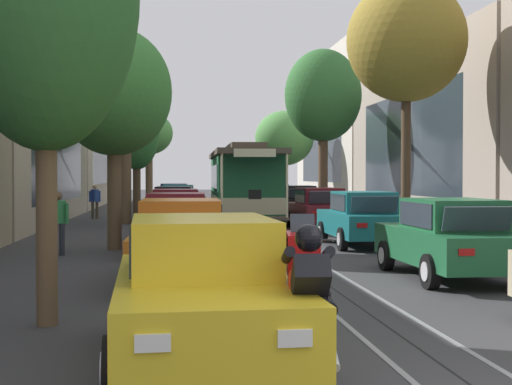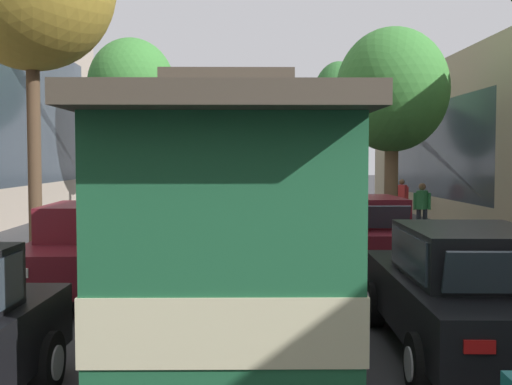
{
  "view_description": "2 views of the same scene",
  "coord_description": "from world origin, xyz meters",
  "px_view_note": "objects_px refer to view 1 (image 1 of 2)",
  "views": [
    {
      "loc": [
        -2.87,
        -5.5,
        2.04
      ],
      "look_at": [
        0.6,
        25.12,
        1.33
      ],
      "focal_mm": 51.53,
      "sensor_mm": 36.0,
      "label": 1
    },
    {
      "loc": [
        -0.05,
        33.15,
        2.41
      ],
      "look_at": [
        -0.67,
        12.49,
        1.29
      ],
      "focal_mm": 44.71,
      "sensor_mm": 36.0,
      "label": 2
    }
  ],
  "objects_px": {
    "parked_car_green_second_right": "(450,238)",
    "fire_hydrant": "(508,251)",
    "street_tree_kerb_right_second": "(406,42)",
    "street_tree_kerb_left_mid": "(125,105)",
    "parked_car_orange_second_left": "(181,241)",
    "pedestrian_on_right_pavement": "(58,219)",
    "parked_car_teal_mid_right": "(362,219)",
    "parked_car_green_sixth_right": "(273,198)",
    "street_tree_kerb_left_fourth": "(137,132)",
    "parked_car_navy_far_left": "(174,197)",
    "street_tree_kerb_left_second": "(114,93)",
    "street_tree_kerb_right_mid": "(323,97)",
    "parked_car_black_fifth_left": "(174,205)",
    "pedestrian_on_left_pavement": "(95,200)",
    "motorcycle_with_rider": "(308,302)",
    "parked_car_maroon_mid_left": "(176,223)",
    "street_tree_kerb_left_far": "(149,134)",
    "parked_car_maroon_fourth_left": "(176,212)",
    "parked_car_yellow_near_left": "(202,291)",
    "cable_car_trolley": "(244,185)",
    "street_tree_kerb_right_fourth": "(284,139)",
    "parked_car_teal_sixth_left": "(178,201)",
    "parked_car_black_fifth_right": "(297,203)",
    "parked_car_maroon_fourth_right": "(319,209)"
  },
  "relations": [
    {
      "from": "parked_car_green_second_right",
      "to": "fire_hydrant",
      "type": "distance_m",
      "value": 2.03
    },
    {
      "from": "parked_car_green_second_right",
      "to": "street_tree_kerb_right_second",
      "type": "height_order",
      "value": "street_tree_kerb_right_second"
    },
    {
      "from": "street_tree_kerb_left_mid",
      "to": "street_tree_kerb_right_second",
      "type": "distance_m",
      "value": 12.6
    },
    {
      "from": "parked_car_orange_second_left",
      "to": "pedestrian_on_right_pavement",
      "type": "height_order",
      "value": "pedestrian_on_right_pavement"
    },
    {
      "from": "parked_car_orange_second_left",
      "to": "parked_car_teal_mid_right",
      "type": "relative_size",
      "value": 1.01
    },
    {
      "from": "parked_car_green_sixth_right",
      "to": "street_tree_kerb_left_fourth",
      "type": "distance_m",
      "value": 8.29
    },
    {
      "from": "parked_car_navy_far_left",
      "to": "street_tree_kerb_left_second",
      "type": "height_order",
      "value": "street_tree_kerb_left_second"
    },
    {
      "from": "parked_car_teal_mid_right",
      "to": "street_tree_kerb_right_mid",
      "type": "bearing_deg",
      "value": 82.69
    },
    {
      "from": "parked_car_black_fifth_left",
      "to": "pedestrian_on_left_pavement",
      "type": "height_order",
      "value": "pedestrian_on_left_pavement"
    },
    {
      "from": "motorcycle_with_rider",
      "to": "street_tree_kerb_right_second",
      "type": "bearing_deg",
      "value": 69.15
    },
    {
      "from": "parked_car_maroon_mid_left",
      "to": "parked_car_black_fifth_left",
      "type": "distance_m",
      "value": 11.7
    },
    {
      "from": "street_tree_kerb_left_second",
      "to": "parked_car_maroon_mid_left",
      "type": "bearing_deg",
      "value": -33.44
    },
    {
      "from": "parked_car_navy_far_left",
      "to": "parked_car_green_sixth_right",
      "type": "height_order",
      "value": "same"
    },
    {
      "from": "street_tree_kerb_left_far",
      "to": "street_tree_kerb_right_second",
      "type": "height_order",
      "value": "street_tree_kerb_right_second"
    },
    {
      "from": "pedestrian_on_right_pavement",
      "to": "fire_hydrant",
      "type": "bearing_deg",
      "value": -22.23
    },
    {
      "from": "parked_car_maroon_fourth_left",
      "to": "street_tree_kerb_left_far",
      "type": "height_order",
      "value": "street_tree_kerb_left_far"
    },
    {
      "from": "parked_car_green_sixth_right",
      "to": "fire_hydrant",
      "type": "distance_m",
      "value": 24.82
    },
    {
      "from": "parked_car_black_fifth_left",
      "to": "parked_car_green_second_right",
      "type": "relative_size",
      "value": 1.01
    },
    {
      "from": "parked_car_yellow_near_left",
      "to": "cable_car_trolley",
      "type": "relative_size",
      "value": 0.48
    },
    {
      "from": "parked_car_orange_second_left",
      "to": "parked_car_maroon_fourth_left",
      "type": "relative_size",
      "value": 1.0
    },
    {
      "from": "street_tree_kerb_right_fourth",
      "to": "pedestrian_on_right_pavement",
      "type": "bearing_deg",
      "value": -109.61
    },
    {
      "from": "parked_car_orange_second_left",
      "to": "pedestrian_on_left_pavement",
      "type": "relative_size",
      "value": 2.71
    },
    {
      "from": "parked_car_black_fifth_left",
      "to": "motorcycle_with_rider",
      "type": "relative_size",
      "value": 2.35
    },
    {
      "from": "street_tree_kerb_left_far",
      "to": "parked_car_green_sixth_right",
      "type": "bearing_deg",
      "value": -57.54
    },
    {
      "from": "pedestrian_on_right_pavement",
      "to": "parked_car_teal_sixth_left",
      "type": "bearing_deg",
      "value": 79.76
    },
    {
      "from": "parked_car_teal_sixth_left",
      "to": "street_tree_kerb_left_fourth",
      "type": "distance_m",
      "value": 5.69
    },
    {
      "from": "street_tree_kerb_left_second",
      "to": "street_tree_kerb_right_mid",
      "type": "height_order",
      "value": "street_tree_kerb_right_mid"
    },
    {
      "from": "street_tree_kerb_left_second",
      "to": "parked_car_green_sixth_right",
      "type": "bearing_deg",
      "value": 69.86
    },
    {
      "from": "cable_car_trolley",
      "to": "parked_car_yellow_near_left",
      "type": "bearing_deg",
      "value": -96.71
    },
    {
      "from": "parked_car_black_fifth_right",
      "to": "street_tree_kerb_right_mid",
      "type": "distance_m",
      "value": 5.73
    },
    {
      "from": "parked_car_yellow_near_left",
      "to": "parked_car_teal_mid_right",
      "type": "distance_m",
      "value": 13.81
    },
    {
      "from": "parked_car_navy_far_left",
      "to": "street_tree_kerb_left_second",
      "type": "distance_m",
      "value": 22.45
    },
    {
      "from": "street_tree_kerb_left_mid",
      "to": "motorcycle_with_rider",
      "type": "xyz_separation_m",
      "value": [
        3.22,
        -24.79,
        -4.16
      ]
    },
    {
      "from": "street_tree_kerb_right_fourth",
      "to": "parked_car_maroon_fourth_left",
      "type": "bearing_deg",
      "value": -107.59
    },
    {
      "from": "parked_car_green_second_right",
      "to": "pedestrian_on_right_pavement",
      "type": "height_order",
      "value": "pedestrian_on_right_pavement"
    },
    {
      "from": "parked_car_maroon_fourth_right",
      "to": "pedestrian_on_right_pavement",
      "type": "distance_m",
      "value": 11.67
    },
    {
      "from": "parked_car_maroon_mid_left",
      "to": "parked_car_navy_far_left",
      "type": "height_order",
      "value": "same"
    },
    {
      "from": "motorcycle_with_rider",
      "to": "pedestrian_on_right_pavement",
      "type": "bearing_deg",
      "value": 108.43
    },
    {
      "from": "parked_car_green_sixth_right",
      "to": "parked_car_navy_far_left",
      "type": "bearing_deg",
      "value": 152.03
    },
    {
      "from": "pedestrian_on_right_pavement",
      "to": "motorcycle_with_rider",
      "type": "bearing_deg",
      "value": -71.57
    },
    {
      "from": "parked_car_navy_far_left",
      "to": "fire_hydrant",
      "type": "height_order",
      "value": "parked_car_navy_far_left"
    },
    {
      "from": "parked_car_maroon_fourth_left",
      "to": "parked_car_teal_sixth_left",
      "type": "relative_size",
      "value": 0.99
    },
    {
      "from": "street_tree_kerb_left_fourth",
      "to": "pedestrian_on_right_pavement",
      "type": "height_order",
      "value": "street_tree_kerb_left_fourth"
    },
    {
      "from": "parked_car_teal_sixth_left",
      "to": "street_tree_kerb_right_second",
      "type": "distance_m",
      "value": 16.22
    },
    {
      "from": "parked_car_maroon_fourth_left",
      "to": "pedestrian_on_left_pavement",
      "type": "relative_size",
      "value": 2.7
    },
    {
      "from": "parked_car_black_fifth_right",
      "to": "street_tree_kerb_left_far",
      "type": "height_order",
      "value": "street_tree_kerb_left_far"
    },
    {
      "from": "parked_car_teal_mid_right",
      "to": "parked_car_green_second_right",
      "type": "bearing_deg",
      "value": -89.96
    },
    {
      "from": "parked_car_maroon_fourth_left",
      "to": "parked_car_teal_mid_right",
      "type": "relative_size",
      "value": 1.0
    },
    {
      "from": "street_tree_kerb_left_far",
      "to": "street_tree_kerb_right_mid",
      "type": "distance_m",
      "value": 17.89
    },
    {
      "from": "street_tree_kerb_right_mid",
      "to": "motorcycle_with_rider",
      "type": "xyz_separation_m",
      "value": [
        -6.1,
        -28.77,
        -5.05
      ]
    }
  ]
}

